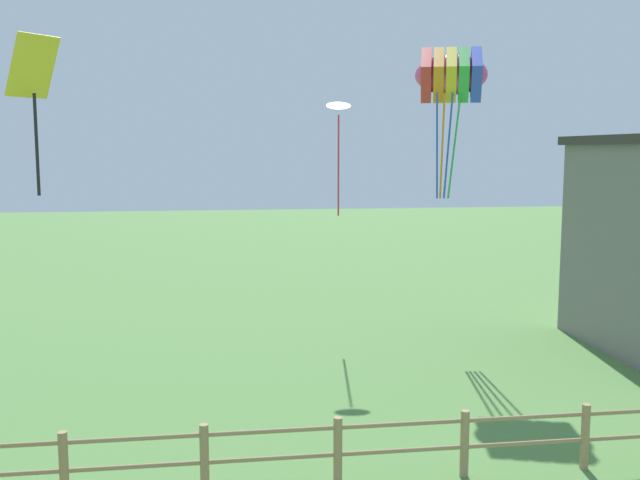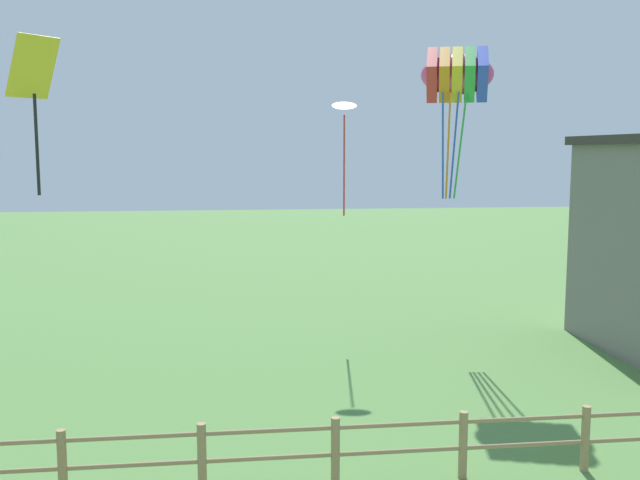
% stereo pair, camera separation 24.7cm
% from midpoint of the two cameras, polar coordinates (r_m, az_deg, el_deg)
% --- Properties ---
extents(wooden_fence, '(20.76, 0.14, 1.10)m').
position_cam_midpoint_polar(wooden_fence, '(11.58, 0.80, -16.19)').
color(wooden_fence, '#9E7F56').
rests_on(wooden_fence, ground_plane).
extents(kite_rainbow_parafoil, '(2.43, 2.12, 4.34)m').
position_cam_midpoint_polar(kite_rainbow_parafoil, '(21.18, 10.11, 12.84)').
color(kite_rainbow_parafoil, '#E54C8C').
extents(kite_yellow_diamond, '(0.80, 0.82, 2.41)m').
position_cam_midpoint_polar(kite_yellow_diamond, '(11.90, -22.50, 11.50)').
color(kite_yellow_diamond, yellow).
extents(kite_white_delta, '(0.80, 0.78, 3.41)m').
position_cam_midpoint_polar(kite_white_delta, '(21.17, 1.16, 9.80)').
color(kite_white_delta, white).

